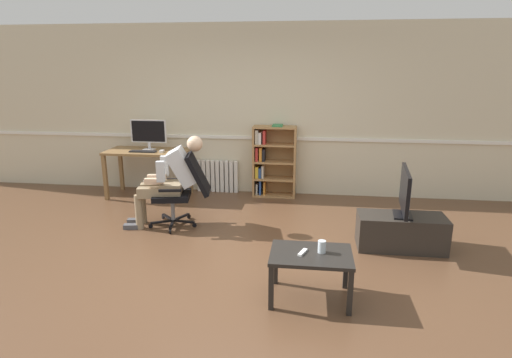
{
  "coord_description": "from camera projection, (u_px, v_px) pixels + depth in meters",
  "views": [
    {
      "loc": [
        0.79,
        -4.08,
        2.04
      ],
      "look_at": [
        0.15,
        0.85,
        0.7
      ],
      "focal_mm": 29.35,
      "sensor_mm": 36.0,
      "label": 1
    }
  ],
  "objects": [
    {
      "name": "ground_plane",
      "position": [
        232.0,
        261.0,
        4.53
      ],
      "size": [
        18.0,
        18.0,
        0.0
      ],
      "primitive_type": "plane",
      "color": "brown"
    },
    {
      "name": "back_wall",
      "position": [
        261.0,
        111.0,
        6.72
      ],
      "size": [
        12.0,
        0.13,
        2.7
      ],
      "color": "beige",
      "rests_on": "ground_plane"
    },
    {
      "name": "computer_desk",
      "position": [
        148.0,
        157.0,
        6.64
      ],
      "size": [
        1.29,
        0.65,
        0.76
      ],
      "color": "olive",
      "rests_on": "ground_plane"
    },
    {
      "name": "imac_monitor",
      "position": [
        149.0,
        132.0,
        6.61
      ],
      "size": [
        0.58,
        0.14,
        0.47
      ],
      "color": "silver",
      "rests_on": "computer_desk"
    },
    {
      "name": "keyboard",
      "position": [
        143.0,
        151.0,
        6.48
      ],
      "size": [
        0.41,
        0.12,
        0.02
      ],
      "primitive_type": "cube",
      "color": "black",
      "rests_on": "computer_desk"
    },
    {
      "name": "computer_mouse",
      "position": [
        162.0,
        151.0,
        6.46
      ],
      "size": [
        0.06,
        0.1,
        0.03
      ],
      "primitive_type": "cube",
      "color": "white",
      "rests_on": "computer_desk"
    },
    {
      "name": "bookshelf",
      "position": [
        271.0,
        161.0,
        6.7
      ],
      "size": [
        0.68,
        0.29,
        1.16
      ],
      "color": "#AD7F4C",
      "rests_on": "ground_plane"
    },
    {
      "name": "radiator",
      "position": [
        218.0,
        176.0,
        6.98
      ],
      "size": [
        0.69,
        0.08,
        0.53
      ],
      "color": "white",
      "rests_on": "ground_plane"
    },
    {
      "name": "office_chair",
      "position": [
        184.0,
        187.0,
        5.43
      ],
      "size": [
        0.82,
        0.63,
        0.97
      ],
      "rotation": [
        0.0,
        0.0,
        -1.39
      ],
      "color": "black",
      "rests_on": "ground_plane"
    },
    {
      "name": "person_seated",
      "position": [
        170.0,
        178.0,
        5.39
      ],
      "size": [
        1.06,
        0.49,
        1.19
      ],
      "rotation": [
        0.0,
        0.0,
        -1.39
      ],
      "color": "#937F60",
      "rests_on": "ground_plane"
    },
    {
      "name": "tv_stand",
      "position": [
        401.0,
        232.0,
        4.81
      ],
      "size": [
        0.98,
        0.43,
        0.4
      ],
      "color": "#2D2823",
      "rests_on": "ground_plane"
    },
    {
      "name": "tv_screen",
      "position": [
        405.0,
        192.0,
        4.69
      ],
      "size": [
        0.24,
        0.78,
        0.54
      ],
      "rotation": [
        0.0,
        0.0,
        1.45
      ],
      "color": "black",
      "rests_on": "tv_stand"
    },
    {
      "name": "coffee_table",
      "position": [
        311.0,
        260.0,
        3.72
      ],
      "size": [
        0.72,
        0.52,
        0.44
      ],
      "color": "black",
      "rests_on": "ground_plane"
    },
    {
      "name": "drinking_glass",
      "position": [
        322.0,
        247.0,
        3.7
      ],
      "size": [
        0.07,
        0.07,
        0.11
      ],
      "primitive_type": "cylinder",
      "color": "silver",
      "rests_on": "coffee_table"
    },
    {
      "name": "spare_remote",
      "position": [
        303.0,
        252.0,
        3.69
      ],
      "size": [
        0.09,
        0.15,
        0.02
      ],
      "primitive_type": "cube",
      "rotation": [
        0.0,
        0.0,
        5.92
      ],
      "color": "white",
      "rests_on": "coffee_table"
    }
  ]
}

